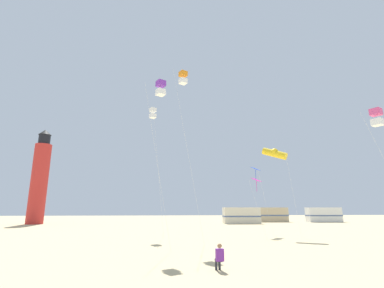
% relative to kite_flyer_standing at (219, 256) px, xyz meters
% --- Properties ---
extents(kite_flyer_standing, '(0.36, 0.53, 1.16)m').
position_rel_kite_flyer_standing_xyz_m(kite_flyer_standing, '(0.00, 0.00, 0.00)').
color(kite_flyer_standing, '#722D99').
rests_on(kite_flyer_standing, ground).
extents(kite_box_violet, '(2.10, 1.55, 12.10)m').
position_rel_kite_flyer_standing_xyz_m(kite_box_violet, '(-2.96, 6.75, 10.89)').
color(kite_box_violet, silver).
rests_on(kite_box_violet, ground).
extents(kite_box_rainbow, '(2.42, 2.08, 9.04)m').
position_rel_kite_flyer_standing_xyz_m(kite_box_rainbow, '(11.18, 3.17, 7.83)').
color(kite_box_rainbow, silver).
rests_on(kite_box_rainbow, ground).
extents(kite_tube_gold, '(3.31, 3.22, 8.74)m').
position_rel_kite_flyer_standing_xyz_m(kite_tube_gold, '(8.35, 13.53, 7.42)').
color(kite_tube_gold, silver).
rests_on(kite_tube_gold, ground).
extents(kite_box_white, '(1.88, 1.88, 13.47)m').
position_rel_kite_flyer_standing_xyz_m(kite_box_white, '(-4.01, 16.43, 12.24)').
color(kite_box_white, silver).
rests_on(kite_box_white, ground).
extents(kite_diamond_magenta, '(1.52, 1.52, 5.71)m').
position_rel_kite_flyer_standing_xyz_m(kite_diamond_magenta, '(6.81, 14.96, 4.72)').
color(kite_diamond_magenta, silver).
rests_on(kite_diamond_magenta, ground).
extents(kite_diamond_blue, '(2.07, 2.07, 7.10)m').
position_rel_kite_flyer_standing_xyz_m(kite_diamond_blue, '(7.37, 16.63, 6.03)').
color(kite_diamond_blue, silver).
rests_on(kite_diamond_blue, ground).
extents(kite_box_orange, '(2.60, 2.05, 14.54)m').
position_rel_kite_flyer_standing_xyz_m(kite_box_orange, '(-1.09, 9.77, 13.31)').
color(kite_box_orange, silver).
rests_on(kite_box_orange, ground).
extents(lighthouse_distant, '(2.80, 2.80, 16.80)m').
position_rel_kite_flyer_standing_xyz_m(lighthouse_distant, '(-24.80, 38.91, 7.22)').
color(lighthouse_distant, red).
rests_on(lighthouse_distant, ground).
extents(rv_van_cream, '(6.48, 2.45, 2.80)m').
position_rel_kite_flyer_standing_xyz_m(rv_van_cream, '(11.06, 37.06, 0.78)').
color(rv_van_cream, beige).
rests_on(rv_van_cream, ground).
extents(rv_van_tan, '(6.52, 2.57, 2.80)m').
position_rel_kite_flyer_standing_xyz_m(rv_van_tan, '(18.68, 42.90, 0.78)').
color(rv_van_tan, '#C6B28C').
rests_on(rv_van_tan, ground).
extents(rv_van_white, '(6.60, 2.82, 2.80)m').
position_rel_kite_flyer_standing_xyz_m(rv_van_white, '(28.59, 40.86, 0.78)').
color(rv_van_white, white).
rests_on(rv_van_white, ground).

